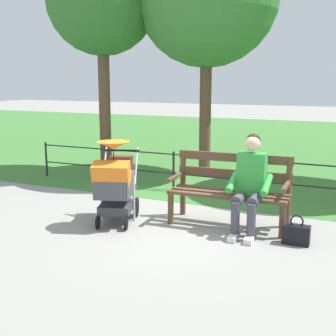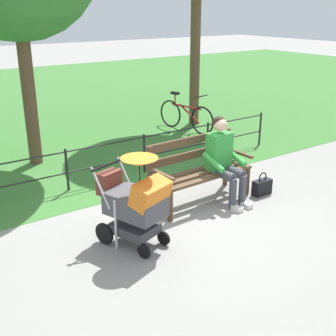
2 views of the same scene
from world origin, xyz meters
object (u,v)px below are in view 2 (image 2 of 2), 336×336
object	(u,v)px
park_bench	(198,167)
bicycle	(186,116)
person_on_bench	(224,158)
handbag	(262,187)
stroller	(136,201)

from	to	relation	value
park_bench	bicycle	size ratio (longest dim) A/B	0.99
person_on_bench	bicycle	size ratio (longest dim) A/B	0.78
handbag	bicycle	world-z (taller)	bicycle
handbag	park_bench	bearing A→B (deg)	-24.11
stroller	handbag	bearing A→B (deg)	-175.27
person_on_bench	handbag	bearing A→B (deg)	162.28
park_bench	bicycle	distance (m)	3.91
park_bench	person_on_bench	size ratio (longest dim) A/B	1.27
bicycle	person_on_bench	bearing A→B (deg)	61.39
park_bench	bicycle	bearing A→B (deg)	-124.24
handbag	bicycle	size ratio (longest dim) A/B	0.23
park_bench	person_on_bench	bearing A→B (deg)	144.76
person_on_bench	stroller	distance (m)	1.80
person_on_bench	stroller	xyz separation A→B (m)	(1.75, 0.40, -0.08)
park_bench	bicycle	xyz separation A→B (m)	(-2.20, -3.23, -0.16)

